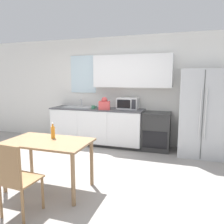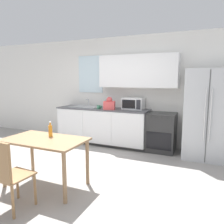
# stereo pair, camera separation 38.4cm
# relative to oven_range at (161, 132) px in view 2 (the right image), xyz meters

# --- Properties ---
(ground_plane) EXTENTS (12.00, 12.00, 0.00)m
(ground_plane) POSITION_rel_oven_range_xyz_m (-1.07, -1.83, -0.44)
(ground_plane) COLOR gray
(wall_back) EXTENTS (12.00, 0.38, 2.70)m
(wall_back) POSITION_rel_oven_range_xyz_m (-1.00, 0.29, 1.01)
(wall_back) COLOR silver
(wall_back) RESTS_ON ground_plane
(kitchen_counter) EXTENTS (2.36, 0.67, 0.92)m
(kitchen_counter) POSITION_rel_oven_range_xyz_m (-1.49, -0.03, 0.03)
(kitchen_counter) COLOR #333333
(kitchen_counter) RESTS_ON ground_plane
(oven_range) EXTENTS (0.63, 0.61, 0.88)m
(oven_range) POSITION_rel_oven_range_xyz_m (0.00, 0.00, 0.00)
(oven_range) COLOR #2D2D2D
(oven_range) RESTS_ON ground_plane
(refrigerator) EXTENTS (0.90, 0.79, 1.86)m
(refrigerator) POSITION_rel_oven_range_xyz_m (0.95, -0.07, 0.49)
(refrigerator) COLOR silver
(refrigerator) RESTS_ON ground_plane
(kitchen_sink) EXTENTS (0.75, 0.42, 0.20)m
(kitchen_sink) POSITION_rel_oven_range_xyz_m (-1.99, -0.02, 0.50)
(kitchen_sink) COLOR #B7BABC
(kitchen_sink) RESTS_ON kitchen_counter
(microwave) EXTENTS (0.50, 0.35, 0.28)m
(microwave) POSITION_rel_oven_range_xyz_m (-0.72, 0.10, 0.62)
(microwave) COLOR silver
(microwave) RESTS_ON kitchen_counter
(coffee_mug) EXTENTS (0.12, 0.09, 0.08)m
(coffee_mug) POSITION_rel_oven_range_xyz_m (-1.52, -0.17, 0.53)
(coffee_mug) COLOR #3F8C66
(coffee_mug) RESTS_ON kitchen_counter
(grocery_bag_0) EXTENTS (0.31, 0.29, 0.30)m
(grocery_bag_0) POSITION_rel_oven_range_xyz_m (-1.23, -0.19, 0.61)
(grocery_bag_0) COLOR #D14C4C
(grocery_bag_0) RESTS_ON kitchen_counter
(dining_table) EXTENTS (1.25, 0.72, 0.75)m
(dining_table) POSITION_rel_oven_range_xyz_m (-1.31, -2.40, 0.20)
(dining_table) COLOR #997551
(dining_table) RESTS_ON ground_plane
(dining_chair_near) EXTENTS (0.43, 0.43, 0.93)m
(dining_chair_near) POSITION_rel_oven_range_xyz_m (-1.27, -3.14, 0.10)
(dining_chair_near) COLOR #997047
(dining_chair_near) RESTS_ON ground_plane
(drink_bottle) EXTENTS (0.06, 0.06, 0.24)m
(drink_bottle) POSITION_rel_oven_range_xyz_m (-1.31, -2.26, 0.41)
(drink_bottle) COLOR orange
(drink_bottle) RESTS_ON dining_table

